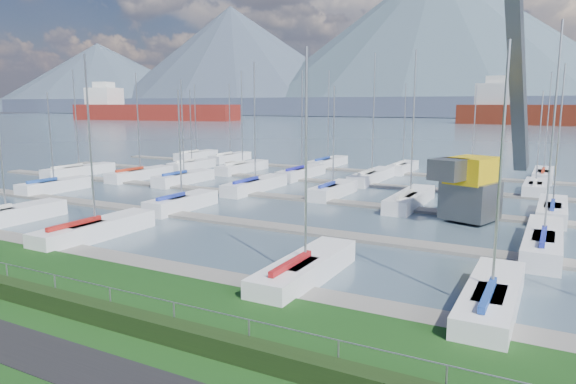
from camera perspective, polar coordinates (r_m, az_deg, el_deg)
The scene contains 11 objects.
path at distance 18.08m, azimuth -23.99°, elevation -16.70°, with size 160.00×2.00×0.04m, color black.
water at distance 273.12m, azimuth 25.43°, elevation 7.11°, with size 800.00×540.00×0.20m, color #495D6C.
hedge at distance 19.46m, azimuth -17.89°, elevation -13.28°, with size 80.00×0.70×0.70m, color black.
fence at distance 19.41m, azimuth -17.17°, elevation -10.60°, with size 0.04×0.04×80.00m, color #919398.
foothill at distance 342.94m, azimuth 26.10°, elevation 8.48°, with size 900.00×80.00×12.00m, color #485169.
mountains at distance 419.15m, azimuth 27.97°, elevation 13.98°, with size 1190.00×360.00×115.00m.
docks at distance 41.63m, azimuth 9.08°, elevation -1.48°, with size 90.00×41.60×0.25m.
crane at distance 38.58m, azimuth 20.89°, elevation 5.44°, with size 5.57×13.48×22.35m.
cargo_ship_west at distance 272.85m, azimuth -15.32°, elevation 8.56°, with size 87.86×32.07×21.50m.
cargo_ship_mid at distance 223.24m, azimuth 28.95°, elevation 7.49°, with size 92.68×34.66×21.50m.
sailboat_fleet at distance 43.80m, azimuth 7.63°, elevation 6.50°, with size 75.72×49.82×13.47m.
Camera 1 is at (13.12, -12.68, 7.81)m, focal length 32.00 mm.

